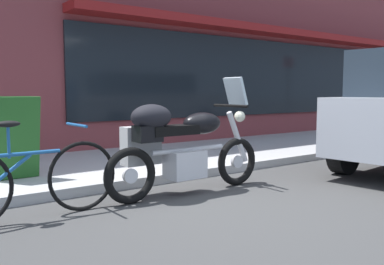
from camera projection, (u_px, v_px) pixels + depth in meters
name	position (u px, v px, depth m)	size (l,w,h in m)	color
ground_plane	(231.00, 203.00, 4.51)	(80.00, 80.00, 0.00)	#3B3B3B
storefront_building	(342.00, 21.00, 12.34)	(24.25, 0.90, 6.71)	brown
touring_motorcycle	(178.00, 144.00, 4.82)	(2.15, 0.68, 1.38)	black
parked_bicycle	(30.00, 180.00, 3.87)	(1.72, 0.48, 0.94)	black
sandwich_board_sign	(14.00, 138.00, 5.14)	(0.55, 0.43, 1.02)	#1E511E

